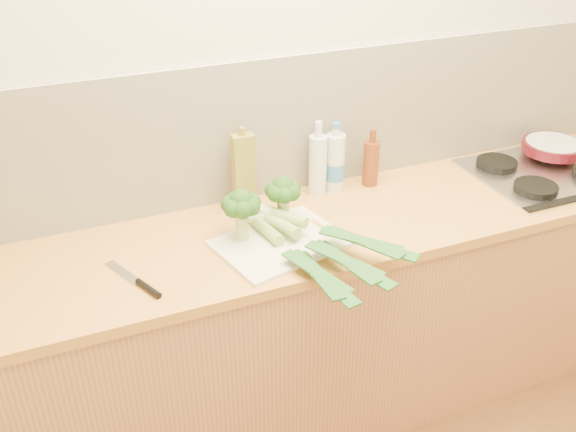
% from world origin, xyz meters
% --- Properties ---
extents(room_shell, '(3.50, 3.50, 3.50)m').
position_xyz_m(room_shell, '(0.00, 1.49, 1.17)').
color(room_shell, beige).
rests_on(room_shell, ground).
extents(counter, '(3.20, 0.62, 0.90)m').
position_xyz_m(counter, '(0.00, 1.20, 0.45)').
color(counter, '#B77D4C').
rests_on(counter, ground).
extents(gas_hob, '(0.58, 0.50, 0.04)m').
position_xyz_m(gas_hob, '(1.02, 1.20, 0.91)').
color(gas_hob, silver).
rests_on(gas_hob, counter).
extents(chopping_board, '(0.49, 0.41, 0.01)m').
position_xyz_m(chopping_board, '(-0.20, 1.12, 0.91)').
color(chopping_board, silver).
rests_on(chopping_board, counter).
extents(broccoli_left, '(0.14, 0.14, 0.19)m').
position_xyz_m(broccoli_left, '(-0.31, 1.19, 1.04)').
color(broccoli_left, '#A1B66A').
rests_on(broccoli_left, chopping_board).
extents(broccoli_right, '(0.13, 0.13, 0.18)m').
position_xyz_m(broccoli_right, '(-0.14, 1.24, 1.04)').
color(broccoli_right, '#A1B66A').
rests_on(broccoli_right, chopping_board).
extents(leek_front, '(0.18, 0.70, 0.04)m').
position_xyz_m(leek_front, '(-0.22, 1.10, 0.94)').
color(leek_front, white).
rests_on(leek_front, chopping_board).
extents(leek_mid, '(0.28, 0.66, 0.04)m').
position_xyz_m(leek_mid, '(-0.15, 1.09, 0.95)').
color(leek_mid, white).
rests_on(leek_mid, chopping_board).
extents(leek_back, '(0.41, 0.56, 0.04)m').
position_xyz_m(leek_back, '(-0.10, 1.10, 0.97)').
color(leek_back, white).
rests_on(leek_back, chopping_board).
extents(chefs_knife, '(0.14, 0.27, 0.02)m').
position_xyz_m(chefs_knife, '(-0.69, 1.06, 0.91)').
color(chefs_knife, silver).
rests_on(chefs_knife, counter).
extents(skillet, '(0.37, 0.26, 0.04)m').
position_xyz_m(skillet, '(1.15, 1.30, 0.96)').
color(skillet, '#4D0C15').
rests_on(skillet, gas_hob).
extents(oil_tin, '(0.08, 0.05, 0.33)m').
position_xyz_m(oil_tin, '(-0.23, 1.41, 1.05)').
color(oil_tin, olive).
rests_on(oil_tin, counter).
extents(glass_bottle, '(0.07, 0.07, 0.30)m').
position_xyz_m(glass_bottle, '(0.07, 1.41, 1.03)').
color(glass_bottle, silver).
rests_on(glass_bottle, counter).
extents(amber_bottle, '(0.06, 0.06, 0.24)m').
position_xyz_m(amber_bottle, '(0.30, 1.40, 1.00)').
color(amber_bottle, '#642C13').
rests_on(amber_bottle, counter).
extents(water_bottle, '(0.08, 0.08, 0.26)m').
position_xyz_m(water_bottle, '(0.15, 1.42, 1.01)').
color(water_bottle, silver).
rests_on(water_bottle, counter).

